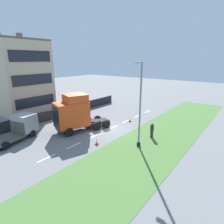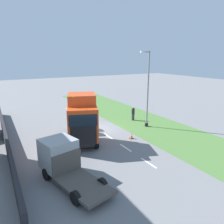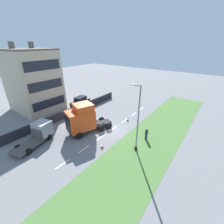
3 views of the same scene
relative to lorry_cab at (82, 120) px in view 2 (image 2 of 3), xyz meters
The scene contains 10 objects.
ground_plane 4.76m from the lorry_cab, 133.37° to the right, with size 120.00×120.00×0.00m, color slate.
grass_verge 9.65m from the lorry_cab, 161.09° to the right, with size 7.00×44.00×0.01m.
lane_markings 5.23m from the lorry_cab, 127.52° to the right, with size 0.16×21.00×0.00m.
boundary_wall 7.02m from the lorry_cab, 26.38° to the right, with size 0.25×24.00×1.40m.
lorry_cab is the anchor object (origin of this frame).
flatbed_truck 5.83m from the lorry_cab, 55.51° to the left, with size 3.27×5.86×2.52m.
lamp_post 8.30m from the lorry_cab, behind, with size 1.30×0.37×8.24m.
pedestrian 9.23m from the lorry_cab, 154.01° to the right, with size 0.39×0.39×1.72m.
traffic_cone_lead 8.17m from the lorry_cab, 114.63° to the right, with size 0.36×0.36×0.58m.
traffic_cone_trailing 5.08m from the lorry_cab, 166.50° to the left, with size 0.36×0.36×0.58m.
Camera 2 is at (9.56, 20.48, 7.70)m, focal length 35.00 mm.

